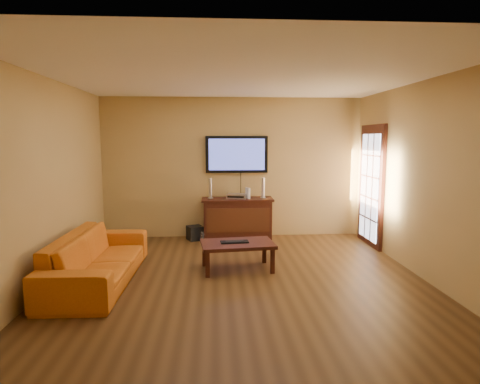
{
  "coord_description": "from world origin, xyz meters",
  "views": [
    {
      "loc": [
        -0.34,
        -5.28,
        1.91
      ],
      "look_at": [
        0.04,
        0.8,
        1.1
      ],
      "focal_mm": 30.0,
      "sensor_mm": 36.0,
      "label": 1
    }
  ],
  "objects": [
    {
      "name": "ground_plane",
      "position": [
        0.0,
        0.0,
        0.0
      ],
      "size": [
        5.0,
        5.0,
        0.0
      ],
      "primitive_type": "plane",
      "color": "#3C2610",
      "rests_on": "ground"
    },
    {
      "name": "room_walls",
      "position": [
        0.0,
        0.62,
        1.69
      ],
      "size": [
        5.0,
        5.0,
        5.0
      ],
      "color": "tan",
      "rests_on": "ground"
    },
    {
      "name": "french_door",
      "position": [
        2.46,
        1.7,
        1.05
      ],
      "size": [
        0.07,
        1.02,
        2.22
      ],
      "color": "black",
      "rests_on": "ground"
    },
    {
      "name": "media_console",
      "position": [
        0.08,
        2.24,
        0.4
      ],
      "size": [
        1.35,
        0.52,
        0.79
      ],
      "color": "black",
      "rests_on": "ground"
    },
    {
      "name": "television",
      "position": [
        0.08,
        2.45,
        1.61
      ],
      "size": [
        1.2,
        0.08,
        0.71
      ],
      "color": "black",
      "rests_on": "ground"
    },
    {
      "name": "coffee_table",
      "position": [
        -0.02,
        0.41,
        0.36
      ],
      "size": [
        1.11,
        0.74,
        0.41
      ],
      "color": "black",
      "rests_on": "ground"
    },
    {
      "name": "sofa",
      "position": [
        -1.91,
        0.02,
        0.44
      ],
      "size": [
        0.7,
        2.27,
        0.88
      ],
      "primitive_type": "imported",
      "rotation": [
        0.0,
        0.0,
        1.55
      ],
      "color": "#C76316",
      "rests_on": "ground"
    },
    {
      "name": "speaker_left",
      "position": [
        -0.43,
        2.26,
        0.97
      ],
      "size": [
        0.11,
        0.11,
        0.39
      ],
      "color": "silver",
      "rests_on": "media_console"
    },
    {
      "name": "speaker_right",
      "position": [
        0.58,
        2.28,
        0.97
      ],
      "size": [
        0.11,
        0.11,
        0.39
      ],
      "color": "silver",
      "rests_on": "media_console"
    },
    {
      "name": "av_receiver",
      "position": [
        0.07,
        2.26,
        0.83
      ],
      "size": [
        0.42,
        0.35,
        0.08
      ],
      "primitive_type": "cube",
      "rotation": [
        0.0,
        0.0,
        -0.27
      ],
      "color": "silver",
      "rests_on": "media_console"
    },
    {
      "name": "game_console",
      "position": [
        0.28,
        2.2,
        0.89
      ],
      "size": [
        0.09,
        0.16,
        0.21
      ],
      "primitive_type": "cube",
      "rotation": [
        0.0,
        0.0,
        0.32
      ],
      "color": "white",
      "rests_on": "media_console"
    },
    {
      "name": "subwoofer",
      "position": [
        -0.73,
        2.21,
        0.13
      ],
      "size": [
        0.35,
        0.35,
        0.27
      ],
      "primitive_type": "cube",
      "rotation": [
        0.0,
        0.0,
        0.42
      ],
      "color": "black",
      "rests_on": "ground"
    },
    {
      "name": "bottle",
      "position": [
        -0.58,
        1.97,
        0.1
      ],
      "size": [
        0.07,
        0.07,
        0.21
      ],
      "color": "white",
      "rests_on": "ground"
    },
    {
      "name": "keyboard",
      "position": [
        -0.06,
        0.41,
        0.42
      ],
      "size": [
        0.42,
        0.19,
        0.02
      ],
      "color": "black",
      "rests_on": "coffee_table"
    }
  ]
}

